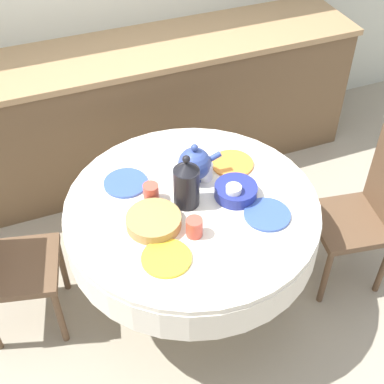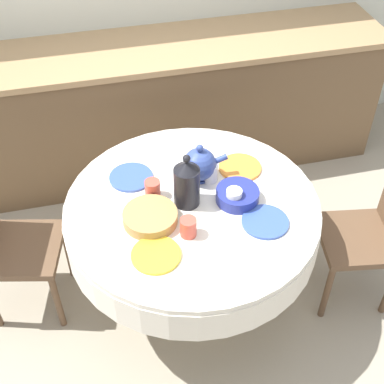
{
  "view_description": "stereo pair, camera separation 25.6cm",
  "coord_description": "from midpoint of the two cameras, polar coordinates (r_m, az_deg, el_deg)",
  "views": [
    {
      "loc": [
        -0.69,
        -1.75,
        2.59
      ],
      "look_at": [
        0.0,
        0.0,
        0.84
      ],
      "focal_mm": 50.0,
      "sensor_mm": 36.0,
      "label": 1
    },
    {
      "loc": [
        -0.44,
        -1.83,
        2.59
      ],
      "look_at": [
        0.0,
        0.0,
        0.84
      ],
      "focal_mm": 50.0,
      "sensor_mm": 36.0,
      "label": 2
    }
  ],
  "objects": [
    {
      "name": "coffee_carafe",
      "position": [
        2.54,
        -3.49,
        0.78
      ],
      "size": [
        0.13,
        0.13,
        0.3
      ],
      "color": "black",
      "rests_on": "dining_table"
    },
    {
      "name": "cup_near_left",
      "position": [
        2.44,
        -2.76,
        -3.94
      ],
      "size": [
        0.08,
        0.08,
        0.09
      ],
      "primitive_type": "cylinder",
      "color": "#CC4C3D",
      "rests_on": "dining_table"
    },
    {
      "name": "fruit_bowl",
      "position": [
        2.64,
        1.94,
        -0.03
      ],
      "size": [
        0.21,
        0.21,
        0.06
      ],
      "primitive_type": "cylinder",
      "color": "navy",
      "rests_on": "dining_table"
    },
    {
      "name": "dining_table",
      "position": [
        2.71,
        -2.71,
        -3.32
      ],
      "size": [
        1.27,
        1.27,
        0.76
      ],
      "color": "brown",
      "rests_on": "ground_plane"
    },
    {
      "name": "cup_far_right",
      "position": [
        2.72,
        -1.25,
        2.11
      ],
      "size": [
        0.08,
        0.08,
        0.09
      ],
      "primitive_type": "cylinder",
      "color": "white",
      "rests_on": "dining_table"
    },
    {
      "name": "plate_far_left",
      "position": [
        2.76,
        -9.74,
        0.84
      ],
      "size": [
        0.22,
        0.22,
        0.01
      ],
      "primitive_type": "cylinder",
      "color": "#3856AD",
      "rests_on": "dining_table"
    },
    {
      "name": "teapot",
      "position": [
        2.7,
        -2.43,
        2.91
      ],
      "size": [
        0.23,
        0.17,
        0.22
      ],
      "color": "#33478E",
      "rests_on": "dining_table"
    },
    {
      "name": "plate_far_right",
      "position": [
        2.83,
        1.74,
        2.93
      ],
      "size": [
        0.22,
        0.22,
        0.01
      ],
      "primitive_type": "cylinder",
      "color": "orange",
      "rests_on": "dining_table"
    },
    {
      "name": "ground_plane",
      "position": [
        3.2,
        -2.34,
        -11.24
      ],
      "size": [
        12.0,
        12.0,
        0.0
      ],
      "primitive_type": "plane",
      "color": "#9E937F"
    },
    {
      "name": "cup_near_right",
      "position": [
        2.6,
        1.63,
        -0.34
      ],
      "size": [
        0.08,
        0.08,
        0.09
      ],
      "primitive_type": "cylinder",
      "color": "white",
      "rests_on": "dining_table"
    },
    {
      "name": "plate_near_right",
      "position": [
        2.56,
        5.2,
        -2.55
      ],
      "size": [
        0.22,
        0.22,
        0.01
      ],
      "primitive_type": "cylinder",
      "color": "#3856AD",
      "rests_on": "dining_table"
    },
    {
      "name": "chair_left",
      "position": [
        3.05,
        15.84,
        -1.89
      ],
      "size": [
        0.46,
        0.46,
        0.95
      ],
      "rotation": [
        0.0,
        0.0,
        1.41
      ],
      "color": "brown",
      "rests_on": "ground_plane"
    },
    {
      "name": "kitchen_counter",
      "position": [
        3.77,
        -9.2,
        8.2
      ],
      "size": [
        3.24,
        0.64,
        0.95
      ],
      "color": "brown",
      "rests_on": "ground_plane"
    },
    {
      "name": "plate_near_left",
      "position": [
        2.38,
        -5.86,
        -7.19
      ],
      "size": [
        0.22,
        0.22,
        0.01
      ],
      "primitive_type": "cylinder",
      "color": "yellow",
      "rests_on": "dining_table"
    },
    {
      "name": "bread_basket",
      "position": [
        2.51,
        -7.03,
        -3.24
      ],
      "size": [
        0.26,
        0.26,
        0.06
      ],
      "primitive_type": "cylinder",
      "color": "#AD844C",
      "rests_on": "dining_table"
    },
    {
      "name": "cup_far_left",
      "position": [
        2.62,
        -7.19,
        -0.2
      ],
      "size": [
        0.08,
        0.08,
        0.09
      ],
      "primitive_type": "cylinder",
      "color": "#CC4C3D",
      "rests_on": "dining_table"
    }
  ]
}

